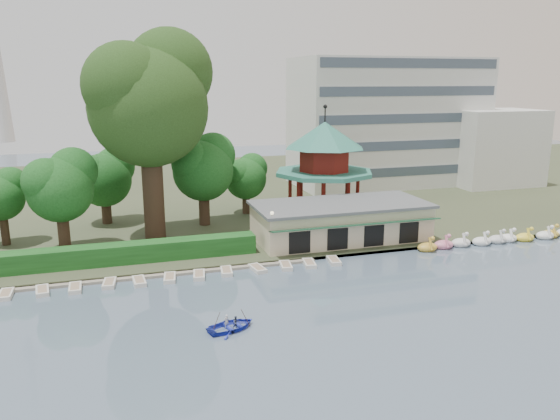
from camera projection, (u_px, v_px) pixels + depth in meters
name	position (u px, v px, depth m)	size (l,w,h in m)	color
ground_plane	(332.00, 348.00, 35.60)	(220.00, 220.00, 0.00)	slate
shore	(203.00, 192.00, 83.89)	(220.00, 70.00, 0.40)	#424930
embankment	(262.00, 263.00, 51.65)	(220.00, 0.60, 0.30)	gray
dock	(131.00, 277.00, 48.13)	(34.00, 1.60, 0.24)	gray
boathouse	(340.00, 221.00, 58.33)	(18.60, 9.39, 3.90)	beige
pavilion	(324.00, 160.00, 67.03)	(12.40, 12.40, 13.50)	beige
office_building	(405.00, 126.00, 88.22)	(38.00, 18.00, 20.00)	silver
hedge	(95.00, 256.00, 50.07)	(30.00, 2.00, 1.80)	#1E591F
lamp_post	(272.00, 225.00, 52.91)	(0.36, 0.36, 4.28)	black
big_tree	(149.00, 96.00, 55.70)	(13.44, 12.52, 22.03)	#3A281C
small_trees	(104.00, 182.00, 58.94)	(39.38, 16.49, 10.69)	#3A281C
swan_boats	(502.00, 239.00, 58.50)	(19.93, 2.16, 1.92)	gold
moored_rowboats	(155.00, 279.00, 47.35)	(35.19, 2.75, 0.36)	silver
rowboat_with_passengers	(231.00, 323.00, 38.10)	(5.74, 4.81, 2.01)	#2735B4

